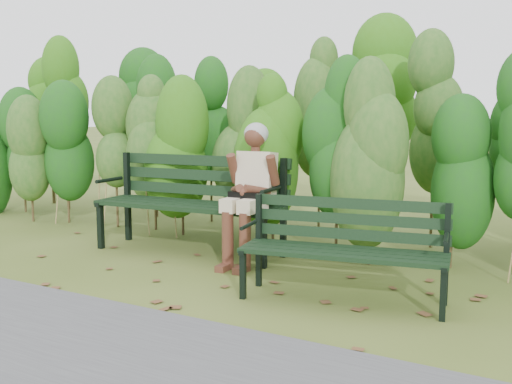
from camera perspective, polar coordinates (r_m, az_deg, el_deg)
The scene contains 7 objects.
ground at distance 5.24m, azimuth -1.92°, elevation -8.61°, with size 80.00×80.00×0.00m, color #405318.
footpath at distance 3.67m, azimuth -21.05°, elevation -16.39°, with size 60.00×2.50×0.01m, color #474749.
hedge_band at distance 6.69m, azimuth 6.46°, elevation 5.82°, with size 11.04×1.67×2.42m.
leaf_litter at distance 5.02m, azimuth 0.16°, elevation -9.29°, with size 5.95×2.17×0.01m.
bench_left at distance 6.33m, azimuth -5.94°, elevation -0.30°, with size 2.06×0.82×1.01m.
bench_right at distance 4.73m, azimuth 8.50°, elevation -4.65°, with size 1.64×0.78×0.79m.
seated_woman at distance 5.77m, azimuth -0.54°, elevation 0.84°, with size 0.53×0.77×1.36m.
Camera 1 is at (2.64, -4.28, 1.47)m, focal length 42.00 mm.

